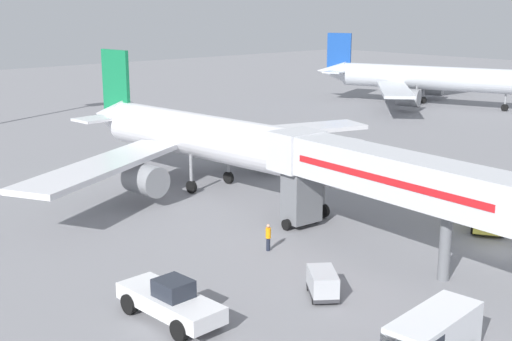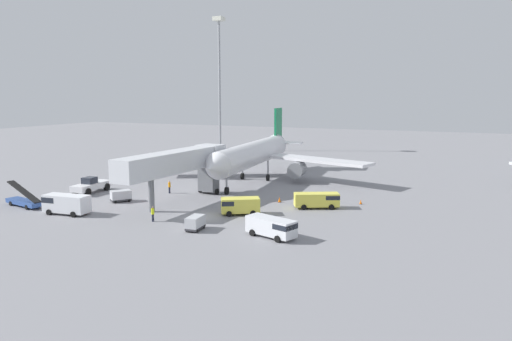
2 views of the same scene
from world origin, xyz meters
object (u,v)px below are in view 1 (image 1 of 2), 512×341
baggage_cart_far_right (323,283)px  airplane_background (423,79)px  jet_bridge (373,175)px  safety_cone_charlie (410,197)px  service_van_outer_right (488,215)px  safety_cone_alpha (411,189)px  safety_cone_bravo (446,171)px  service_van_far_left (462,180)px  pushback_tug (171,301)px  service_van_mid_left (432,336)px  ground_crew_worker_foreground (268,237)px  airplane_at_gate (212,140)px

baggage_cart_far_right → airplane_background: bearing=31.2°
jet_bridge → safety_cone_charlie: size_ratio=28.36×
safety_cone_charlie → airplane_background: 57.22m
service_van_outer_right → airplane_background: bearing=39.4°
jet_bridge → safety_cone_alpha: bearing=26.7°
safety_cone_charlie → safety_cone_bravo: bearing=17.9°
service_van_outer_right → service_van_far_left: 10.33m
pushback_tug → airplane_background: airplane_background is taller
baggage_cart_far_right → airplane_background: (66.68, 40.41, 3.47)m
service_van_mid_left → baggage_cart_far_right: (1.60, 8.19, -0.48)m
jet_bridge → airplane_background: 70.10m
safety_cone_alpha → safety_cone_charlie: safety_cone_charlie is taller
baggage_cart_far_right → ground_crew_worker_foreground: bearing=69.9°
baggage_cart_far_right → safety_cone_bravo: 31.79m
ground_crew_worker_foreground → safety_cone_charlie: (16.78, 0.84, -0.62)m
baggage_cart_far_right → ground_crew_worker_foreground: 7.93m
jet_bridge → service_van_mid_left: 14.80m
baggage_cart_far_right → safety_cone_bravo: bearing=21.3°
service_van_far_left → service_van_mid_left: (-26.76, -15.21, 0.21)m
baggage_cart_far_right → safety_cone_charlie: 21.19m
ground_crew_worker_foreground → safety_cone_charlie: 16.81m
service_van_far_left → safety_cone_alpha: bearing=139.4°
service_van_outer_right → safety_cone_bravo: service_van_outer_right is taller
service_van_outer_right → safety_cone_charlie: (1.98, 8.21, -0.79)m
airplane_at_gate → service_van_mid_left: 32.54m
pushback_tug → service_van_far_left: 33.37m
jet_bridge → service_van_mid_left: bearing=-129.9°
service_van_far_left → baggage_cart_far_right: size_ratio=1.98×
jet_bridge → baggage_cart_far_right: 9.18m
jet_bridge → service_van_far_left: bearing=13.6°
service_van_far_left → safety_cone_alpha: service_van_far_left is taller
airplane_at_gate → safety_cone_bravo: bearing=-28.0°
service_van_far_left → safety_cone_alpha: size_ratio=8.98×
service_van_outer_right → pushback_tug: bearing=173.0°
safety_cone_charlie → service_van_far_left: bearing=-12.6°
pushback_tug → service_van_outer_right: pushback_tug is taller
safety_cone_charlie → airplane_background: bearing=34.3°
jet_bridge → service_van_far_left: size_ratio=3.49×
pushback_tug → baggage_cart_far_right: (7.98, -3.20, -0.22)m
airplane_background → safety_cone_alpha: bearing=-145.8°
service_van_far_left → safety_cone_bravo: bearing=45.5°
safety_cone_bravo → safety_cone_charlie: size_ratio=0.83×
ground_crew_worker_foreground → safety_cone_charlie: ground_crew_worker_foreground is taller
service_van_far_left → safety_cone_bravo: size_ratio=9.78×
pushback_tug → safety_cone_alpha: (29.77, 6.70, -0.75)m
pushback_tug → safety_cone_charlie: bearing=10.5°
airplane_background → airplane_at_gate: bearing=-162.3°
jet_bridge → safety_cone_charlie: 14.05m
pushback_tug → safety_cone_charlie: 27.96m
airplane_at_gate → service_van_far_left: size_ratio=6.72×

